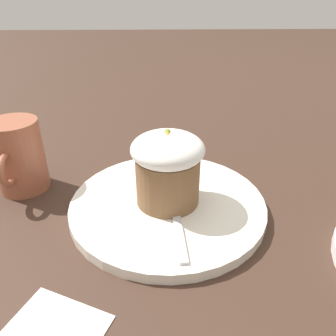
% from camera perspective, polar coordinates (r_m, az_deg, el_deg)
% --- Properties ---
extents(ground_plane, '(4.00, 4.00, 0.00)m').
position_cam_1_polar(ground_plane, '(0.46, -0.06, -7.11)').
color(ground_plane, '#3D281E').
extents(dessert_plate, '(0.26, 0.26, 0.01)m').
position_cam_1_polar(dessert_plate, '(0.45, -0.06, -6.39)').
color(dessert_plate, white).
rests_on(dessert_plate, ground_plane).
extents(carrot_cake, '(0.09, 0.09, 0.10)m').
position_cam_1_polar(carrot_cake, '(0.43, 0.00, 0.56)').
color(carrot_cake, brown).
rests_on(carrot_cake, dessert_plate).
extents(spoon, '(0.13, 0.03, 0.01)m').
position_cam_1_polar(spoon, '(0.42, 1.36, -7.75)').
color(spoon, silver).
rests_on(spoon, dessert_plate).
extents(coffee_cup, '(0.10, 0.07, 0.11)m').
position_cam_1_polar(coffee_cup, '(0.52, -24.61, 1.84)').
color(coffee_cup, '#9E563D').
rests_on(coffee_cup, ground_plane).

